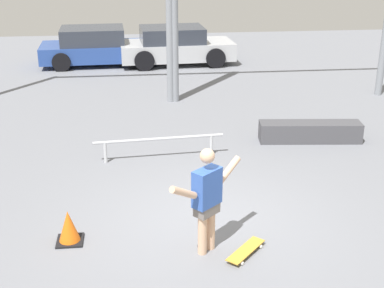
{
  "coord_description": "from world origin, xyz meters",
  "views": [
    {
      "loc": [
        -1.07,
        -7.62,
        4.42
      ],
      "look_at": [
        -0.04,
        1.68,
        0.74
      ],
      "focal_mm": 50.0,
      "sensor_mm": 36.0,
      "label": 1
    }
  ],
  "objects_px": {
    "skateboard": "(246,250)",
    "grind_box": "(310,132)",
    "grind_rail": "(159,142)",
    "parked_car_silver": "(175,46)",
    "skateboarder": "(207,197)",
    "parked_car_blue": "(96,47)",
    "traffic_cone": "(69,227)"
  },
  "relations": [
    {
      "from": "parked_car_blue",
      "to": "traffic_cone",
      "type": "distance_m",
      "value": 12.2
    },
    {
      "from": "skateboard",
      "to": "traffic_cone",
      "type": "height_order",
      "value": "traffic_cone"
    },
    {
      "from": "grind_rail",
      "to": "parked_car_blue",
      "type": "relative_size",
      "value": 0.66
    },
    {
      "from": "grind_rail",
      "to": "skateboard",
      "type": "bearing_deg",
      "value": -74.09
    },
    {
      "from": "skateboard",
      "to": "parked_car_silver",
      "type": "xyz_separation_m",
      "value": [
        -0.01,
        12.6,
        0.59
      ]
    },
    {
      "from": "grind_box",
      "to": "parked_car_silver",
      "type": "height_order",
      "value": "parked_car_silver"
    },
    {
      "from": "skateboarder",
      "to": "grind_box",
      "type": "distance_m",
      "value": 5.23
    },
    {
      "from": "skateboard",
      "to": "traffic_cone",
      "type": "relative_size",
      "value": 1.41
    },
    {
      "from": "skateboard",
      "to": "grind_rail",
      "type": "xyz_separation_m",
      "value": [
        -1.08,
        3.77,
        0.31
      ]
    },
    {
      "from": "skateboard",
      "to": "grind_box",
      "type": "height_order",
      "value": "grind_box"
    },
    {
      "from": "skateboarder",
      "to": "grind_box",
      "type": "xyz_separation_m",
      "value": [
        2.96,
        4.26,
        -0.68
      ]
    },
    {
      "from": "grind_box",
      "to": "parked_car_silver",
      "type": "xyz_separation_m",
      "value": [
        -2.41,
        8.17,
        0.43
      ]
    },
    {
      "from": "grind_rail",
      "to": "parked_car_silver",
      "type": "relative_size",
      "value": 0.66
    },
    {
      "from": "skateboarder",
      "to": "parked_car_blue",
      "type": "relative_size",
      "value": 0.4
    },
    {
      "from": "traffic_cone",
      "to": "grind_rail",
      "type": "bearing_deg",
      "value": 63.69
    },
    {
      "from": "skateboarder",
      "to": "parked_car_silver",
      "type": "height_order",
      "value": "skateboarder"
    },
    {
      "from": "parked_car_blue",
      "to": "skateboarder",
      "type": "bearing_deg",
      "value": -82.31
    },
    {
      "from": "grind_rail",
      "to": "parked_car_silver",
      "type": "distance_m",
      "value": 8.89
    },
    {
      "from": "grind_box",
      "to": "traffic_cone",
      "type": "relative_size",
      "value": 4.4
    },
    {
      "from": "skateboard",
      "to": "parked_car_blue",
      "type": "height_order",
      "value": "parked_car_blue"
    },
    {
      "from": "skateboarder",
      "to": "grind_rail",
      "type": "relative_size",
      "value": 0.6
    },
    {
      "from": "skateboarder",
      "to": "traffic_cone",
      "type": "bearing_deg",
      "value": 125.1
    },
    {
      "from": "traffic_cone",
      "to": "parked_car_blue",
      "type": "bearing_deg",
      "value": 91.12
    },
    {
      "from": "grind_box",
      "to": "traffic_cone",
      "type": "bearing_deg",
      "value": -143.02
    },
    {
      "from": "parked_car_blue",
      "to": "grind_rail",
      "type": "bearing_deg",
      "value": -81.43
    },
    {
      "from": "parked_car_silver",
      "to": "traffic_cone",
      "type": "xyz_separation_m",
      "value": [
        -2.61,
        -11.95,
        -0.4
      ]
    },
    {
      "from": "skateboard",
      "to": "grind_box",
      "type": "bearing_deg",
      "value": 13.66
    },
    {
      "from": "grind_box",
      "to": "skateboard",
      "type": "bearing_deg",
      "value": -118.47
    },
    {
      "from": "skateboarder",
      "to": "grind_rail",
      "type": "distance_m",
      "value": 3.68
    },
    {
      "from": "grind_rail",
      "to": "grind_box",
      "type": "bearing_deg",
      "value": 10.59
    },
    {
      "from": "skateboarder",
      "to": "parked_car_silver",
      "type": "xyz_separation_m",
      "value": [
        0.55,
        12.43,
        -0.25
      ]
    },
    {
      "from": "grind_rail",
      "to": "parked_car_silver",
      "type": "xyz_separation_m",
      "value": [
        1.06,
        8.82,
        0.28
      ]
    }
  ]
}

